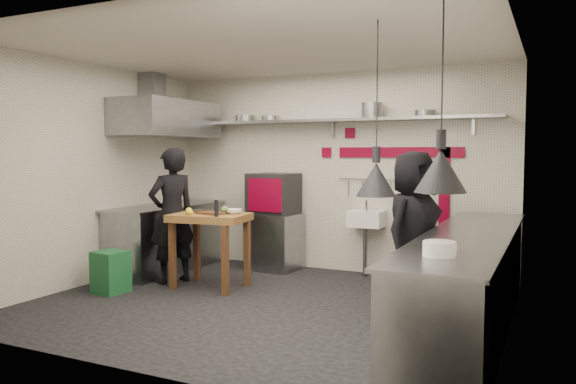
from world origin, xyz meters
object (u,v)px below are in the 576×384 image
at_px(green_bin, 111,272).
at_px(prep_table, 210,251).
at_px(oven_stand, 275,242).
at_px(chef_right, 413,231).
at_px(chef_left, 172,215).
at_px(combi_oven, 274,194).

height_order(green_bin, prep_table, prep_table).
relative_size(oven_stand, green_bin, 1.60).
relative_size(green_bin, chef_right, 0.30).
height_order(prep_table, chef_right, chef_right).
height_order(oven_stand, chef_left, chef_left).
xyz_separation_m(green_bin, prep_table, (0.93, 0.74, 0.21)).
bearing_deg(green_bin, combi_oven, 61.63).
bearing_deg(oven_stand, chef_right, -25.51).
bearing_deg(chef_left, oven_stand, 172.53).
bearing_deg(chef_left, green_bin, 0.90).
bearing_deg(combi_oven, chef_right, -25.73).
distance_m(oven_stand, green_bin, 2.37).
bearing_deg(chef_right, prep_table, 110.05).
distance_m(combi_oven, chef_left, 1.56).
xyz_separation_m(oven_stand, chef_left, (-0.83, -1.30, 0.47)).
relative_size(oven_stand, chef_left, 0.46).
bearing_deg(prep_table, oven_stand, 72.77).
xyz_separation_m(prep_table, chef_left, (-0.59, 0.02, 0.41)).
bearing_deg(chef_left, prep_table, 113.14).
height_order(oven_stand, green_bin, oven_stand).
height_order(oven_stand, combi_oven, combi_oven).
distance_m(prep_table, chef_right, 2.54).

